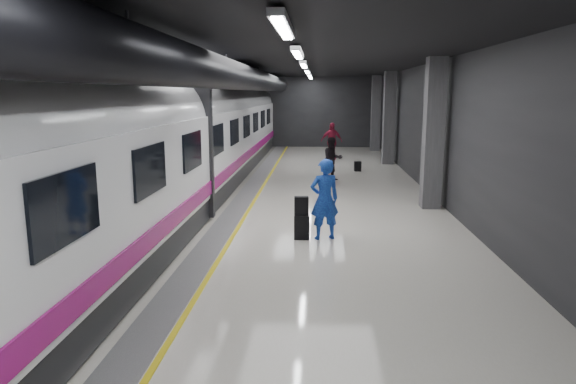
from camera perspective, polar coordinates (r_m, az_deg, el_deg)
name	(u,v)px	position (r m, az deg, el deg)	size (l,w,h in m)	color
ground	(277,221)	(14.10, -1.26, -3.25)	(40.00, 40.00, 0.00)	silver
platform_hall	(269,90)	(14.65, -2.14, 11.25)	(10.02, 40.02, 4.51)	black
train	(157,145)	(14.38, -14.35, 5.06)	(3.05, 38.00, 4.05)	black
traveler_main	(325,199)	(12.23, 4.08, -0.81)	(0.71, 0.47, 1.94)	blue
suitcase_main	(302,227)	(12.33, 1.56, -3.93)	(0.36, 0.23, 0.59)	black
shoulder_bag	(301,206)	(12.24, 1.50, -1.54)	(0.34, 0.18, 0.45)	black
traveler_far_a	(332,159)	(20.60, 4.95, 3.67)	(0.84, 0.66, 1.73)	black
traveler_far_b	(332,141)	(27.30, 4.86, 5.66)	(1.14, 0.47, 1.94)	maroon
suitcase_far	(358,166)	(23.29, 7.74, 2.85)	(0.30, 0.20, 0.45)	black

